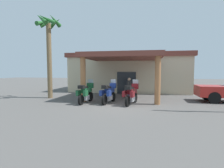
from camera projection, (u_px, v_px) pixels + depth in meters
ground_plane at (116, 106)px, 11.24m from camera, size 80.00×80.00×0.00m
motel_building at (129, 72)px, 19.56m from camera, size 12.58×11.53×4.00m
motorcycle_green at (86, 93)px, 12.17m from camera, size 0.74×2.21×1.61m
motorcycle_blue at (109, 93)px, 12.12m from camera, size 0.87×2.20×1.61m
motorcycle_maroon at (131, 94)px, 11.63m from camera, size 0.96×2.18×1.61m
pedestrian at (129, 87)px, 13.69m from camera, size 0.32×0.53×1.67m
palm_tree_roadside at (49, 40)px, 14.15m from camera, size 1.90×2.02×6.70m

